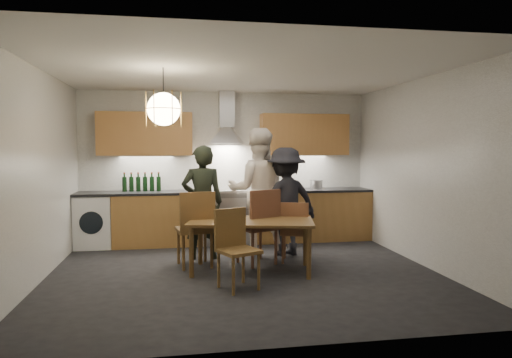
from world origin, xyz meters
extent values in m
plane|color=black|center=(0.00, 0.00, 0.00)|extent=(5.00, 5.00, 0.00)
cube|color=white|center=(0.00, 2.25, 1.30)|extent=(5.00, 0.02, 2.60)
cube|color=white|center=(0.00, -2.25, 1.30)|extent=(5.00, 0.02, 2.60)
cube|color=white|center=(-2.50, 0.00, 1.30)|extent=(0.02, 4.50, 2.60)
cube|color=white|center=(2.50, 0.00, 1.30)|extent=(0.02, 4.50, 2.60)
cube|color=white|center=(0.00, 0.00, 2.60)|extent=(5.00, 4.50, 0.02)
cube|color=tan|center=(-1.18, 1.95, 0.43)|extent=(1.45, 0.60, 0.86)
cube|color=tan|center=(1.48, 1.95, 0.43)|extent=(2.05, 0.60, 0.86)
cube|color=white|center=(-2.20, 1.95, 0.42)|extent=(0.58, 0.58, 0.85)
cube|color=black|center=(-1.48, 1.95, 0.88)|extent=(2.05, 0.62, 0.04)
cube|color=black|center=(1.48, 1.95, 0.88)|extent=(2.05, 0.62, 0.04)
cube|color=silver|center=(0.00, 1.95, 0.40)|extent=(0.90, 0.60, 0.80)
cube|color=black|center=(0.00, 1.66, 0.38)|extent=(0.78, 0.02, 0.42)
cube|color=slate|center=(0.00, 1.95, 0.84)|extent=(0.90, 0.60, 0.08)
cube|color=silver|center=(0.00, 1.69, 0.90)|extent=(0.90, 0.08, 0.04)
cube|color=tan|center=(-1.38, 2.08, 1.86)|extent=(1.55, 0.35, 0.72)
cube|color=tan|center=(1.38, 2.08, 1.86)|extent=(1.55, 0.35, 0.72)
cube|color=silver|center=(0.00, 2.12, 2.29)|extent=(0.26, 0.22, 0.62)
cylinder|color=black|center=(-1.00, -0.10, 2.35)|extent=(0.01, 0.01, 0.50)
sphere|color=#FFE0A5|center=(-1.00, -0.10, 2.10)|extent=(0.40, 0.40, 0.40)
torus|color=gold|center=(-1.00, -0.10, 2.10)|extent=(0.43, 0.43, 0.01)
cube|color=brown|center=(0.10, 0.07, 0.66)|extent=(1.75, 1.13, 0.04)
cylinder|color=brown|center=(-0.68, -0.09, 0.32)|extent=(0.06, 0.06, 0.64)
cylinder|color=brown|center=(-0.54, 0.55, 0.32)|extent=(0.06, 0.06, 0.64)
cylinder|color=brown|center=(0.75, -0.40, 0.32)|extent=(0.06, 0.06, 0.64)
cylinder|color=brown|center=(0.89, 0.24, 0.32)|extent=(0.06, 0.06, 0.64)
cube|color=brown|center=(-0.62, 0.46, 0.51)|extent=(0.55, 0.55, 0.05)
cube|color=brown|center=(-0.59, 0.25, 0.79)|extent=(0.47, 0.13, 0.52)
cylinder|color=brown|center=(-0.47, 0.68, 0.24)|extent=(0.04, 0.04, 0.48)
cylinder|color=brown|center=(-0.40, 0.31, 0.24)|extent=(0.04, 0.04, 0.48)
cylinder|color=brown|center=(-0.85, 0.62, 0.24)|extent=(0.04, 0.04, 0.48)
cylinder|color=brown|center=(-0.78, 0.24, 0.24)|extent=(0.04, 0.04, 0.48)
cube|color=brown|center=(0.24, 0.46, 0.51)|extent=(0.63, 0.63, 0.05)
cube|color=brown|center=(0.33, 0.26, 0.80)|extent=(0.46, 0.23, 0.52)
cylinder|color=brown|center=(0.34, 0.71, 0.24)|extent=(0.04, 0.04, 0.49)
cylinder|color=brown|center=(0.50, 0.36, 0.24)|extent=(0.04, 0.04, 0.49)
cylinder|color=brown|center=(-0.01, 0.56, 0.24)|extent=(0.04, 0.04, 0.49)
cylinder|color=brown|center=(0.14, 0.20, 0.24)|extent=(0.04, 0.04, 0.49)
cube|color=brown|center=(0.80, 0.48, 0.42)|extent=(0.49, 0.49, 0.04)
cube|color=brown|center=(0.75, 0.31, 0.66)|extent=(0.39, 0.16, 0.43)
cylinder|color=brown|center=(1.00, 0.58, 0.20)|extent=(0.03, 0.03, 0.40)
cylinder|color=brown|center=(0.90, 0.28, 0.20)|extent=(0.03, 0.03, 0.40)
cylinder|color=brown|center=(0.70, 0.68, 0.20)|extent=(0.03, 0.03, 0.40)
cylinder|color=brown|center=(0.60, 0.37, 0.20)|extent=(0.03, 0.03, 0.40)
cube|color=brown|center=(-0.16, -0.65, 0.45)|extent=(0.55, 0.55, 0.04)
cube|color=brown|center=(-0.23, -0.47, 0.69)|extent=(0.40, 0.20, 0.45)
cylinder|color=brown|center=(-0.24, -0.87, 0.21)|extent=(0.04, 0.04, 0.43)
cylinder|color=brown|center=(-0.38, -0.56, 0.21)|extent=(0.04, 0.04, 0.43)
cylinder|color=brown|center=(0.06, -0.73, 0.21)|extent=(0.04, 0.04, 0.43)
cylinder|color=brown|center=(-0.07, -0.42, 0.21)|extent=(0.04, 0.04, 0.43)
imported|color=black|center=(-0.49, 0.88, 0.83)|extent=(0.62, 0.42, 1.67)
imported|color=white|center=(0.38, 1.16, 0.97)|extent=(1.00, 0.82, 1.93)
imported|color=black|center=(0.77, 0.92, 0.82)|extent=(1.18, 0.87, 1.64)
imported|color=silver|center=(1.16, 1.89, 0.93)|extent=(0.28, 0.28, 0.07)
cylinder|color=#ADADB0|center=(1.58, 2.00, 0.97)|extent=(0.27, 0.27, 0.15)
camera|label=1|loc=(-0.82, -5.79, 1.64)|focal=32.00mm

